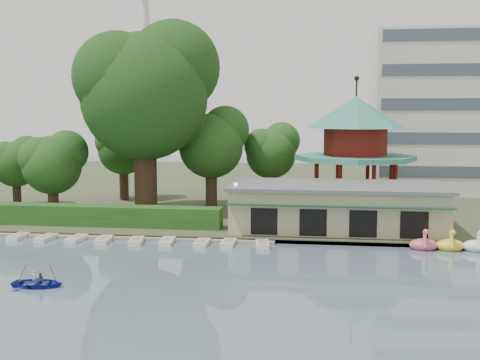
% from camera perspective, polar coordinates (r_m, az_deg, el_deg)
% --- Properties ---
extents(ground_plane, '(220.00, 220.00, 0.00)m').
position_cam_1_polar(ground_plane, '(33.43, -7.77, -12.07)').
color(ground_plane, slate).
rests_on(ground_plane, ground).
extents(shore, '(220.00, 70.00, 0.40)m').
position_cam_1_polar(shore, '(83.59, 1.80, -0.58)').
color(shore, '#424930').
rests_on(shore, ground).
extents(embankment, '(220.00, 0.60, 0.30)m').
position_cam_1_polar(embankment, '(49.68, -2.41, -5.62)').
color(embankment, gray).
rests_on(embankment, ground).
extents(dock, '(34.00, 1.60, 0.24)m').
position_cam_1_polar(dock, '(53.01, -15.35, -5.11)').
color(dock, gray).
rests_on(dock, ground).
extents(boathouse, '(18.60, 9.39, 3.90)m').
position_cam_1_polar(boathouse, '(53.13, 9.18, -2.46)').
color(boathouse, '#B5AC88').
rests_on(boathouse, shore).
extents(pavilion, '(12.40, 12.40, 13.50)m').
position_cam_1_polar(pavilion, '(62.66, 10.88, 3.58)').
color(pavilion, '#B5AC88').
rests_on(pavilion, shore).
extents(broadcast_tower, '(8.00, 8.00, 96.00)m').
position_cam_1_polar(broadcast_tower, '(179.36, -8.95, 14.01)').
color(broadcast_tower, silver).
rests_on(broadcast_tower, ground).
extents(hedge, '(30.00, 2.00, 1.80)m').
position_cam_1_polar(hedge, '(56.97, -16.87, -3.14)').
color(hedge, '#23521C').
rests_on(hedge, shore).
extents(lamp_post, '(0.36, 0.36, 4.28)m').
position_cam_1_polar(lamp_post, '(50.53, -0.41, -1.73)').
color(lamp_post, black).
rests_on(lamp_post, shore).
extents(big_tree, '(13.98, 13.02, 19.42)m').
position_cam_1_polar(big_tree, '(61.27, -8.88, 8.74)').
color(big_tree, '#3A281C').
rests_on(big_tree, shore).
extents(small_trees, '(39.32, 15.99, 10.79)m').
position_cam_1_polar(small_trees, '(65.57, -11.52, 2.82)').
color(small_trees, '#3A281C').
rests_on(small_trees, shore).
extents(moored_rowboats, '(32.61, 2.76, 0.36)m').
position_cam_1_polar(moored_rowboats, '(51.50, -15.36, -5.38)').
color(moored_rowboats, white).
rests_on(moored_rowboats, ground).
extents(rowboat_with_passengers, '(4.48, 3.27, 2.01)m').
position_cam_1_polar(rowboat_with_passengers, '(39.02, -18.64, -8.93)').
color(rowboat_with_passengers, '#1E28A0').
rests_on(rowboat_with_passengers, ground).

